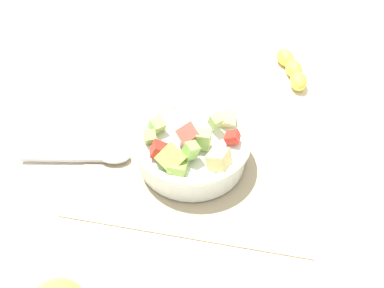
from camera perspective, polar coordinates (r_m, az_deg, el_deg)
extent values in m
plane|color=silver|center=(0.79, 0.90, -2.91)|extent=(2.40, 2.40, 0.00)
cube|color=tan|center=(0.79, 0.90, -2.77)|extent=(0.42, 0.31, 0.01)
cylinder|color=white|center=(0.77, 0.00, -0.84)|extent=(0.19, 0.19, 0.05)
torus|color=white|center=(0.75, 0.00, 0.57)|extent=(0.21, 0.21, 0.02)
cube|color=beige|center=(0.77, 4.77, 3.32)|extent=(0.03, 0.04, 0.04)
cube|color=#9EC656|center=(0.70, -2.87, -1.93)|extent=(0.06, 0.06, 0.05)
cube|color=#93C160|center=(0.74, -5.65, 0.91)|extent=(0.03, 0.03, 0.03)
cube|color=#93C160|center=(0.70, -0.16, -0.86)|extent=(0.03, 0.03, 0.03)
cube|color=#BC3828|center=(0.72, -0.44, 1.18)|extent=(0.05, 0.05, 0.04)
cube|color=red|center=(0.72, -4.27, -0.91)|extent=(0.04, 0.04, 0.04)
cube|color=#A3CC6B|center=(0.76, -4.68, 2.44)|extent=(0.04, 0.04, 0.04)
cube|color=#A3CC6B|center=(0.75, 3.19, 3.07)|extent=(0.03, 0.03, 0.03)
cube|color=red|center=(0.74, 5.44, 0.91)|extent=(0.03, 0.02, 0.02)
cube|color=#9EC656|center=(0.70, -1.97, -3.46)|extent=(0.03, 0.04, 0.03)
cube|color=#A3CC6B|center=(0.72, 1.56, 0.65)|extent=(0.02, 0.03, 0.03)
cube|color=#E5D684|center=(0.70, 3.63, -2.08)|extent=(0.05, 0.05, 0.04)
ellipsoid|color=#B7B7BC|center=(0.80, -10.31, -1.66)|extent=(0.06, 0.05, 0.01)
cube|color=#B7B7BC|center=(0.83, -16.89, -1.69)|extent=(0.16, 0.05, 0.01)
ellipsoid|color=yellow|center=(0.98, 14.09, 8.17)|extent=(0.04, 0.06, 0.04)
ellipsoid|color=yellow|center=(1.01, 13.49, 9.76)|extent=(0.05, 0.06, 0.04)
ellipsoid|color=yellow|center=(1.05, 12.39, 11.22)|extent=(0.06, 0.07, 0.04)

